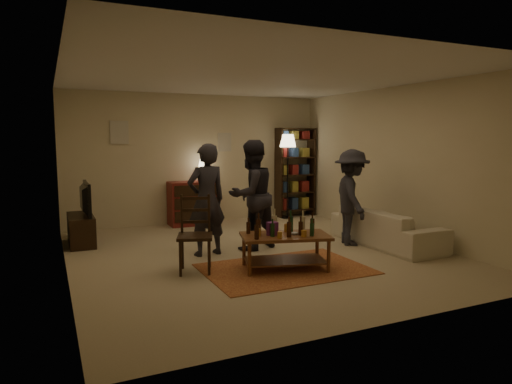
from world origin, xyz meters
TOP-DOWN VIEW (x-y plane):
  - floor at (0.00, 0.00)m, footprint 6.00×6.00m
  - room_shell at (-0.65, 2.98)m, footprint 6.00×6.00m
  - rug at (-0.02, -0.95)m, footprint 2.20×1.50m
  - coffee_table at (-0.03, -0.94)m, footprint 1.31×0.94m
  - dining_chair at (-1.15, -0.50)m, footprint 0.58×0.58m
  - tv_stand at (-2.44, 1.80)m, footprint 0.40×1.00m
  - dresser at (-0.19, 2.71)m, footprint 1.00×0.50m
  - bookshelf at (2.25, 2.78)m, footprint 0.90×0.34m
  - floor_lamp at (1.94, 2.58)m, footprint 0.36×0.36m
  - sofa at (2.20, -0.40)m, footprint 0.81×2.08m
  - person_left at (-0.74, 0.25)m, footprint 0.68×0.50m
  - person_right at (0.04, 0.32)m, footprint 1.02×0.90m
  - person_by_sofa at (1.70, -0.10)m, footprint 0.93×1.18m

SIDE VIEW (x-z plane):
  - floor at x=0.00m, z-range 0.00..0.00m
  - rug at x=-0.02m, z-range 0.00..0.01m
  - sofa at x=2.20m, z-range 0.00..0.61m
  - tv_stand at x=-2.44m, z-range -0.14..0.91m
  - coffee_table at x=-0.03m, z-range 0.01..0.83m
  - dresser at x=-0.19m, z-range -0.20..1.16m
  - dining_chair at x=-1.15m, z-range 0.03..1.08m
  - person_by_sofa at x=1.70m, z-range 0.00..1.61m
  - person_left at x=-0.74m, z-range 0.00..1.71m
  - person_right at x=0.04m, z-range 0.00..1.76m
  - bookshelf at x=2.25m, z-range 0.03..2.04m
  - floor_lamp at x=1.94m, z-range 0.66..2.53m
  - room_shell at x=-0.65m, z-range -1.19..4.81m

